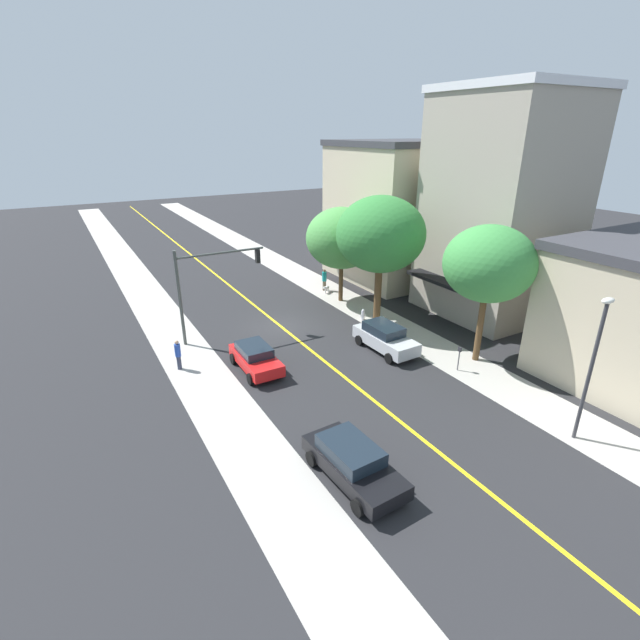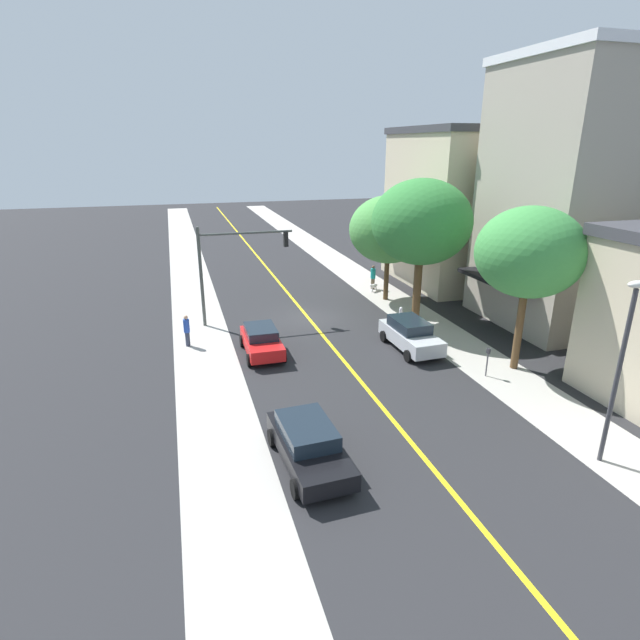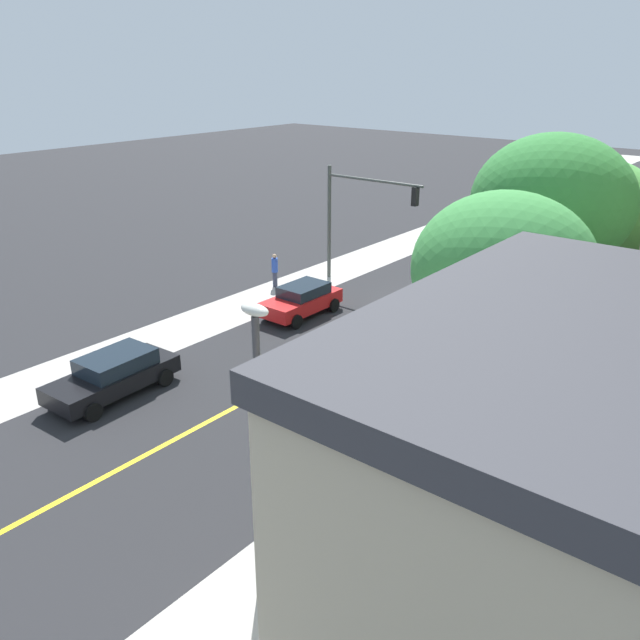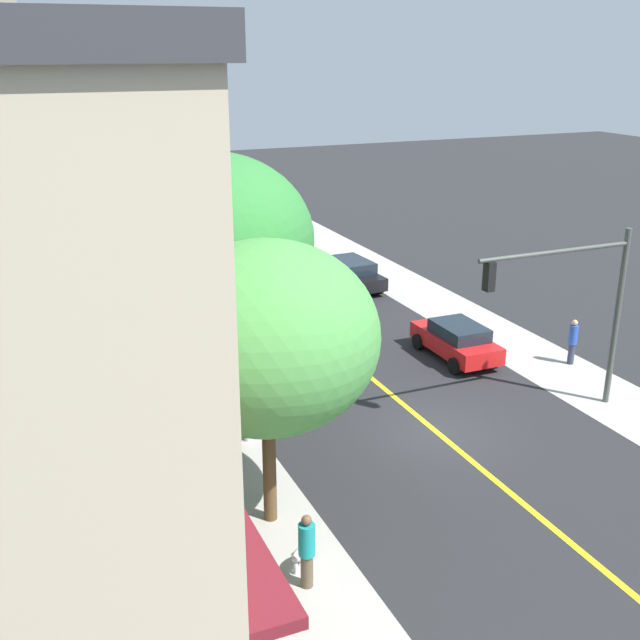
{
  "view_description": "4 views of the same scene",
  "coord_description": "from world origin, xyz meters",
  "px_view_note": "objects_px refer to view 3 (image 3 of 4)",
  "views": [
    {
      "loc": [
        12.3,
        26.93,
        12.65
      ],
      "look_at": [
        -0.58,
        4.46,
        1.96
      ],
      "focal_mm": 25.9,
      "sensor_mm": 36.0,
      "label": 1
    },
    {
      "loc": [
        7.86,
        29.58,
        10.6
      ],
      "look_at": [
        0.64,
        4.86,
        1.56
      ],
      "focal_mm": 28.14,
      "sensor_mm": 36.0,
      "label": 2
    },
    {
      "loc": [
        -14.67,
        26.49,
        11.15
      ],
      "look_at": [
        -0.29,
        8.76,
        1.98
      ],
      "focal_mm": 36.38,
      "sensor_mm": 36.0,
      "label": 3
    },
    {
      "loc": [
        -11.97,
        -18.58,
        11.52
      ],
      "look_at": [
        -1.04,
        6.91,
        1.64
      ],
      "focal_mm": 43.12,
      "sensor_mm": 36.0,
      "label": 4
    }
  ],
  "objects_px": {
    "red_sedan_right_curb": "(302,299)",
    "pedestrian_blue_shirt": "(275,269)",
    "silver_sedan_left_curb": "(433,354)",
    "small_dog": "(592,300)",
    "street_tree_left_far": "(503,270)",
    "street_lamp": "(259,414)",
    "black_sedan_right_curb": "(114,374)",
    "street_tree_left_near": "(552,203)",
    "traffic_light_mast": "(357,207)",
    "parking_meter": "(423,412)",
    "pedestrian_teal_shirt": "(602,286)",
    "fire_hydrant": "(525,337)",
    "street_tree_right_corner": "(594,213)"
  },
  "relations": [
    {
      "from": "pedestrian_teal_shirt",
      "to": "pedestrian_blue_shirt",
      "type": "height_order",
      "value": "pedestrian_teal_shirt"
    },
    {
      "from": "street_tree_left_near",
      "to": "red_sedan_right_curb",
      "type": "distance_m",
      "value": 11.83
    },
    {
      "from": "traffic_light_mast",
      "to": "pedestrian_teal_shirt",
      "type": "bearing_deg",
      "value": 23.18
    },
    {
      "from": "small_dog",
      "to": "silver_sedan_left_curb",
      "type": "bearing_deg",
      "value": 46.92
    },
    {
      "from": "parking_meter",
      "to": "street_lamp",
      "type": "bearing_deg",
      "value": 89.37
    },
    {
      "from": "street_lamp",
      "to": "street_tree_left_far",
      "type": "bearing_deg",
      "value": -104.78
    },
    {
      "from": "street_tree_left_far",
      "to": "street_lamp",
      "type": "xyz_separation_m",
      "value": [
        1.99,
        7.55,
        -1.79
      ]
    },
    {
      "from": "parking_meter",
      "to": "traffic_light_mast",
      "type": "height_order",
      "value": "traffic_light_mast"
    },
    {
      "from": "pedestrian_teal_shirt",
      "to": "street_tree_left_far",
      "type": "bearing_deg",
      "value": -87.16
    },
    {
      "from": "street_tree_left_far",
      "to": "parking_meter",
      "type": "distance_m",
      "value": 5.28
    },
    {
      "from": "red_sedan_right_curb",
      "to": "black_sedan_right_curb",
      "type": "distance_m",
      "value": 10.13
    },
    {
      "from": "street_tree_left_far",
      "to": "small_dog",
      "type": "height_order",
      "value": "street_tree_left_far"
    },
    {
      "from": "red_sedan_right_curb",
      "to": "pedestrian_teal_shirt",
      "type": "xyz_separation_m",
      "value": [
        -10.48,
        -10.2,
        0.21
      ]
    },
    {
      "from": "street_tree_left_near",
      "to": "small_dog",
      "type": "height_order",
      "value": "street_tree_left_near"
    },
    {
      "from": "street_tree_left_far",
      "to": "parking_meter",
      "type": "height_order",
      "value": "street_tree_left_far"
    },
    {
      "from": "red_sedan_right_curb",
      "to": "street_tree_left_near",
      "type": "bearing_deg",
      "value": 103.48
    },
    {
      "from": "silver_sedan_left_curb",
      "to": "pedestrian_teal_shirt",
      "type": "xyz_separation_m",
      "value": [
        -2.59,
        -11.82,
        0.13
      ]
    },
    {
      "from": "red_sedan_right_curb",
      "to": "pedestrian_blue_shirt",
      "type": "height_order",
      "value": "pedestrian_blue_shirt"
    },
    {
      "from": "street_tree_left_near",
      "to": "parking_meter",
      "type": "xyz_separation_m",
      "value": [
        0.3,
        8.16,
        -5.28
      ]
    },
    {
      "from": "pedestrian_blue_shirt",
      "to": "small_dog",
      "type": "distance_m",
      "value": 15.86
    },
    {
      "from": "street_tree_left_far",
      "to": "red_sedan_right_curb",
      "type": "height_order",
      "value": "street_tree_left_far"
    },
    {
      "from": "traffic_light_mast",
      "to": "pedestrian_blue_shirt",
      "type": "relative_size",
      "value": 3.39
    },
    {
      "from": "parking_meter",
      "to": "street_lamp",
      "type": "relative_size",
      "value": 0.22
    },
    {
      "from": "silver_sedan_left_curb",
      "to": "traffic_light_mast",
      "type": "bearing_deg",
      "value": -130.58
    },
    {
      "from": "silver_sedan_left_curb",
      "to": "small_dog",
      "type": "distance_m",
      "value": 11.44
    },
    {
      "from": "silver_sedan_left_curb",
      "to": "pedestrian_teal_shirt",
      "type": "relative_size",
      "value": 2.44
    },
    {
      "from": "street_tree_left_near",
      "to": "traffic_light_mast",
      "type": "xyz_separation_m",
      "value": [
        11.0,
        -2.99,
        -2.12
      ]
    },
    {
      "from": "fire_hydrant",
      "to": "parking_meter",
      "type": "height_order",
      "value": "parking_meter"
    },
    {
      "from": "street_lamp",
      "to": "pedestrian_blue_shirt",
      "type": "distance_m",
      "value": 20.56
    },
    {
      "from": "street_tree_left_near",
      "to": "pedestrian_blue_shirt",
      "type": "height_order",
      "value": "street_tree_left_near"
    },
    {
      "from": "street_tree_left_near",
      "to": "red_sedan_right_curb",
      "type": "relative_size",
      "value": 2.13
    },
    {
      "from": "silver_sedan_left_curb",
      "to": "fire_hydrant",
      "type": "bearing_deg",
      "value": 158.84
    },
    {
      "from": "fire_hydrant",
      "to": "street_lamp",
      "type": "bearing_deg",
      "value": 90.94
    },
    {
      "from": "traffic_light_mast",
      "to": "street_lamp",
      "type": "distance_m",
      "value": 21.12
    },
    {
      "from": "parking_meter",
      "to": "pedestrian_blue_shirt",
      "type": "height_order",
      "value": "pedestrian_blue_shirt"
    },
    {
      "from": "street_tree_right_corner",
      "to": "small_dog",
      "type": "height_order",
      "value": "street_tree_right_corner"
    },
    {
      "from": "street_tree_left_far",
      "to": "pedestrian_blue_shirt",
      "type": "distance_m",
      "value": 18.0
    },
    {
      "from": "street_tree_left_near",
      "to": "traffic_light_mast",
      "type": "height_order",
      "value": "street_tree_left_near"
    },
    {
      "from": "silver_sedan_left_curb",
      "to": "street_lamp",
      "type": "bearing_deg",
      "value": 8.14
    },
    {
      "from": "parking_meter",
      "to": "silver_sedan_left_curb",
      "type": "bearing_deg",
      "value": -63.98
    },
    {
      "from": "parking_meter",
      "to": "silver_sedan_left_curb",
      "type": "height_order",
      "value": "silver_sedan_left_curb"
    },
    {
      "from": "street_tree_left_near",
      "to": "silver_sedan_left_curb",
      "type": "xyz_separation_m",
      "value": [
        2.33,
        4.01,
        -5.38
      ]
    },
    {
      "from": "street_tree_left_far",
      "to": "red_sedan_right_curb",
      "type": "distance_m",
      "value": 13.94
    },
    {
      "from": "traffic_light_mast",
      "to": "pedestrian_blue_shirt",
      "type": "bearing_deg",
      "value": -133.34
    },
    {
      "from": "fire_hydrant",
      "to": "small_dog",
      "type": "height_order",
      "value": "fire_hydrant"
    },
    {
      "from": "street_tree_left_far",
      "to": "red_sedan_right_curb",
      "type": "xyz_separation_m",
      "value": [
        11.83,
        -5.33,
        -5.08
      ]
    },
    {
      "from": "black_sedan_right_curb",
      "to": "small_dog",
      "type": "height_order",
      "value": "black_sedan_right_curb"
    },
    {
      "from": "black_sedan_right_curb",
      "to": "silver_sedan_left_curb",
      "type": "xyz_separation_m",
      "value": [
        -8.03,
        -8.51,
        0.07
      ]
    },
    {
      "from": "street_tree_right_corner",
      "to": "silver_sedan_left_curb",
      "type": "bearing_deg",
      "value": 74.75
    },
    {
      "from": "silver_sedan_left_curb",
      "to": "pedestrian_teal_shirt",
      "type": "bearing_deg",
      "value": 165.95
    }
  ]
}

